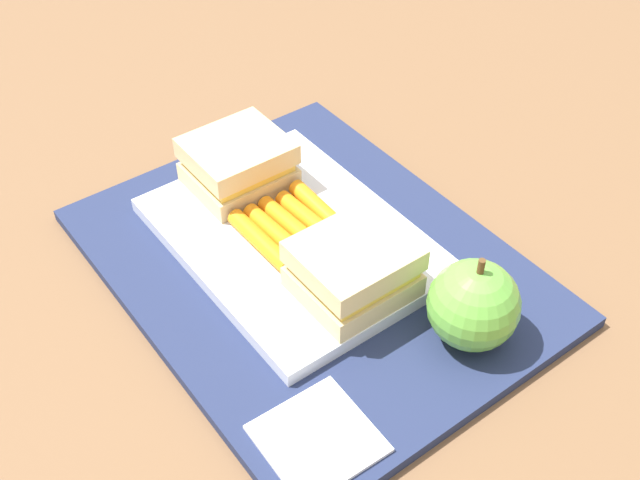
% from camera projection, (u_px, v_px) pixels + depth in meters
% --- Properties ---
extents(ground_plane, '(2.40, 2.40, 0.00)m').
position_uv_depth(ground_plane, '(311.00, 270.00, 0.63)').
color(ground_plane, brown).
extents(lunchbag_mat, '(0.36, 0.28, 0.01)m').
position_uv_depth(lunchbag_mat, '(311.00, 265.00, 0.63)').
color(lunchbag_mat, navy).
rests_on(lunchbag_mat, ground_plane).
extents(food_tray, '(0.23, 0.17, 0.01)m').
position_uv_depth(food_tray, '(292.00, 238.00, 0.64)').
color(food_tray, white).
rests_on(food_tray, lunchbag_mat).
extents(sandwich_half_left, '(0.07, 0.08, 0.04)m').
position_uv_depth(sandwich_half_left, '(238.00, 163.00, 0.66)').
color(sandwich_half_left, '#DBC189').
rests_on(sandwich_half_left, food_tray).
extents(sandwich_half_right, '(0.07, 0.08, 0.04)m').
position_uv_depth(sandwich_half_right, '(353.00, 268.00, 0.57)').
color(sandwich_half_right, '#DBC189').
rests_on(sandwich_half_right, food_tray).
extents(carrot_sticks_bundle, '(0.08, 0.07, 0.02)m').
position_uv_depth(carrot_sticks_bundle, '(292.00, 226.00, 0.63)').
color(carrot_sticks_bundle, orange).
rests_on(carrot_sticks_bundle, food_tray).
extents(apple, '(0.07, 0.07, 0.08)m').
position_uv_depth(apple, '(473.00, 305.00, 0.55)').
color(apple, '#66B742').
rests_on(apple, lunchbag_mat).
extents(paper_napkin, '(0.07, 0.07, 0.00)m').
position_uv_depth(paper_napkin, '(318.00, 438.00, 0.51)').
color(paper_napkin, white).
rests_on(paper_napkin, lunchbag_mat).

